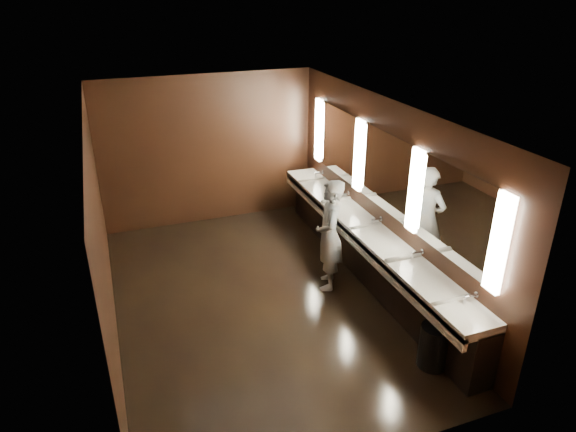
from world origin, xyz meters
The scene contains 10 objects.
floor centered at (0.00, 0.00, 0.00)m, with size 6.00×6.00×0.00m, color black.
ceiling centered at (0.00, 0.00, 2.80)m, with size 4.00×6.00×0.02m, color #2D2D2B.
wall_back centered at (0.00, 3.00, 1.40)m, with size 4.00×0.02×2.80m, color black.
wall_front centered at (0.00, -3.00, 1.40)m, with size 4.00×0.02×2.80m, color black.
wall_left centered at (-2.00, 0.00, 1.40)m, with size 0.02×6.00×2.80m, color black.
wall_right centered at (2.00, 0.00, 1.40)m, with size 0.02×6.00×2.80m, color black.
sink_counter centered at (1.79, 0.00, 0.50)m, with size 0.55×5.40×1.01m.
mirror_band centered at (1.98, 0.00, 1.75)m, with size 0.06×5.03×1.15m.
person centered at (1.13, 0.00, 0.86)m, with size 0.63×0.41×1.72m, color #7F9EBD.
trash_bin centered at (1.58, -2.09, 0.28)m, with size 0.36×0.36×0.56m, color black.
Camera 1 is at (-1.79, -6.12, 4.29)m, focal length 32.00 mm.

